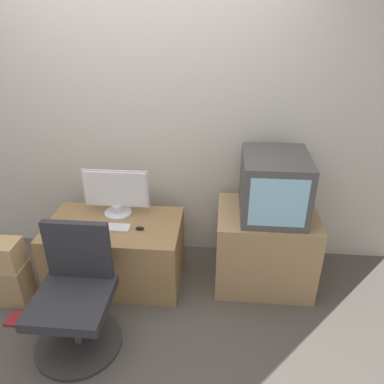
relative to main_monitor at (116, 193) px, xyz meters
name	(u,v)px	position (x,y,z in m)	size (l,w,h in m)	color
ground_plane	(118,359)	(0.20, -0.96, -0.74)	(12.00, 12.00, 0.00)	#4C4742
wall_back	(146,113)	(0.20, 0.37, 0.56)	(4.40, 0.05, 2.60)	beige
desk	(116,252)	(0.00, -0.15, -0.47)	(1.07, 0.63, 0.54)	#937047
side_stand	(264,247)	(1.22, -0.06, -0.41)	(0.77, 0.60, 0.66)	#A37F56
main_monitor	(116,193)	(0.00, 0.00, 0.00)	(0.53, 0.22, 0.40)	silver
keyboard	(110,227)	(-0.01, -0.22, -0.19)	(0.32, 0.11, 0.01)	silver
mouse	(140,228)	(0.23, -0.22, -0.18)	(0.07, 0.03, 0.03)	black
crt_tv	(274,186)	(1.24, -0.06, 0.15)	(0.48, 0.56, 0.47)	#474747
office_chair	(75,301)	(-0.09, -0.81, -0.39)	(0.59, 0.59, 0.86)	#333333
cardboard_box_lower	(14,283)	(-0.74, -0.48, -0.57)	(0.22, 0.22, 0.33)	#A3845B
cardboard_box_upper	(6,255)	(-0.74, -0.48, -0.30)	(0.20, 0.20, 0.22)	tan
book	(21,319)	(-0.61, -0.70, -0.73)	(0.20, 0.14, 0.02)	maroon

